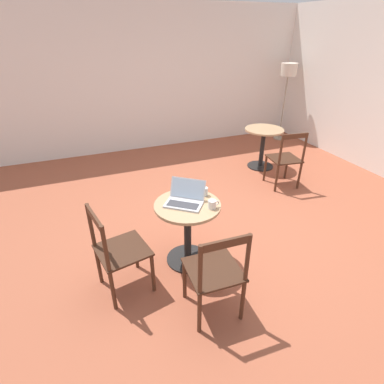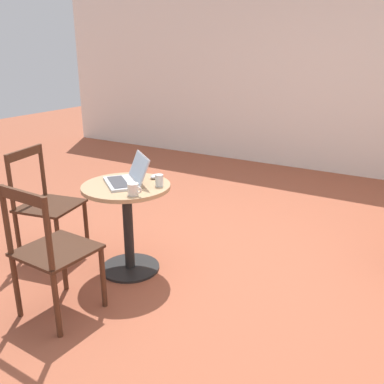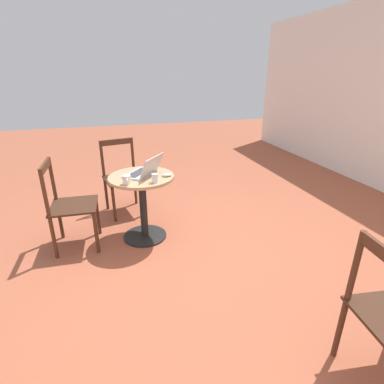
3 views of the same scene
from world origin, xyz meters
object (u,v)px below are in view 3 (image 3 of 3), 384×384
(mug, at_px, (127,180))
(drinking_glass, at_px, (155,178))
(cafe_table_near, at_px, (143,195))
(chair_near_front, at_px, (69,206))
(laptop, at_px, (144,171))
(chair_near_left, at_px, (123,177))
(mouse, at_px, (167,175))

(mug, bearing_deg, drinking_glass, 81.84)
(drinking_glass, bearing_deg, cafe_table_near, -156.52)
(cafe_table_near, distance_m, chair_near_front, 0.73)
(cafe_table_near, distance_m, mug, 0.36)
(chair_near_front, height_order, laptop, laptop)
(chair_near_left, relative_size, mouse, 9.14)
(mug, bearing_deg, chair_near_front, -111.73)
(mug, distance_m, drinking_glass, 0.26)
(chair_near_left, height_order, laptop, laptop)
(laptop, distance_m, mouse, 0.24)
(mouse, height_order, drinking_glass, drinking_glass)
(laptop, height_order, drinking_glass, laptop)
(chair_near_left, bearing_deg, laptop, 14.16)
(cafe_table_near, height_order, chair_near_front, chair_near_front)
(chair_near_left, distance_m, mouse, 0.96)
(chair_near_front, bearing_deg, drinking_glass, 72.31)
(mug, bearing_deg, mouse, 104.78)
(mouse, bearing_deg, mug, -75.22)
(mug, bearing_deg, laptop, 138.46)
(chair_near_left, distance_m, mug, 0.98)
(cafe_table_near, relative_size, chair_near_front, 0.78)
(drinking_glass, bearing_deg, chair_near_left, -165.39)
(cafe_table_near, xyz_separation_m, mouse, (0.09, 0.25, 0.23))
(chair_near_front, relative_size, mouse, 9.14)
(cafe_table_near, relative_size, laptop, 1.53)
(laptop, xyz_separation_m, mouse, (0.11, 0.22, -0.03))
(cafe_table_near, height_order, drinking_glass, drinking_glass)
(chair_near_front, height_order, drinking_glass, chair_near_front)
(chair_near_front, bearing_deg, mouse, 82.96)
(cafe_table_near, xyz_separation_m, chair_near_front, (-0.03, -0.73, -0.04))
(cafe_table_near, distance_m, drinking_glass, 0.36)
(cafe_table_near, xyz_separation_m, laptop, (-0.02, 0.03, 0.26))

